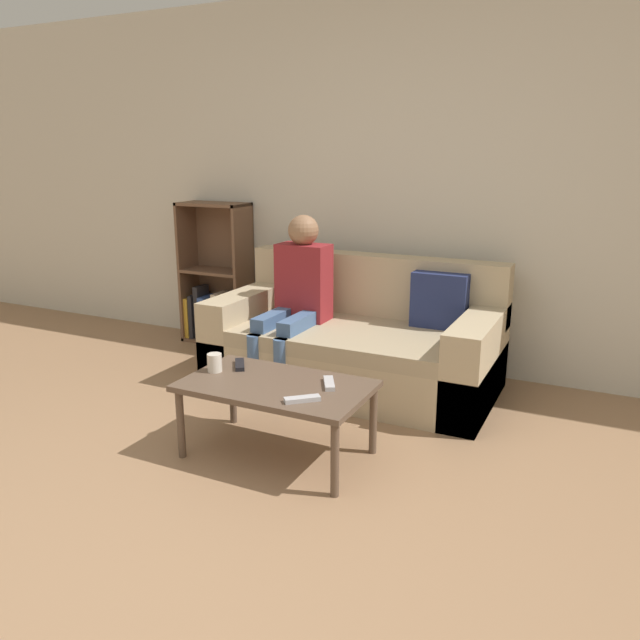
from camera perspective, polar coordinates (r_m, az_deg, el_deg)
The scene contains 10 objects.
ground_plane at distance 2.66m, azimuth -15.08°, elevation -20.46°, with size 22.00×22.00×0.00m, color #997251.
wall_back at distance 4.53m, azimuth 6.87°, elevation 12.20°, with size 12.00×0.06×2.60m.
couch at distance 4.17m, azimuth 3.37°, elevation -2.29°, with size 1.85×0.94×0.83m.
bookshelf at distance 5.18m, azimuth -9.42°, elevation 2.71°, with size 0.56×0.28×1.14m.
coffee_table at distance 3.18m, azimuth -3.96°, elevation -6.48°, with size 0.95×0.55×0.40m.
person_adult at distance 4.16m, azimuth -2.05°, elevation 2.88°, with size 0.35×0.64×1.12m.
cup_near at distance 3.36m, azimuth -9.61°, elevation -3.87°, with size 0.08×0.08×0.10m.
tv_remote_0 at distance 3.13m, azimuth 0.84°, elevation -5.81°, with size 0.12×0.17×0.02m.
tv_remote_1 at distance 2.94m, azimuth -1.63°, elevation -7.24°, with size 0.16×0.15×0.02m.
tv_remote_2 at distance 3.42m, azimuth -7.35°, elevation -4.06°, with size 0.13×0.17×0.02m.
Camera 1 is at (1.50, -1.58, 1.53)m, focal length 35.00 mm.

